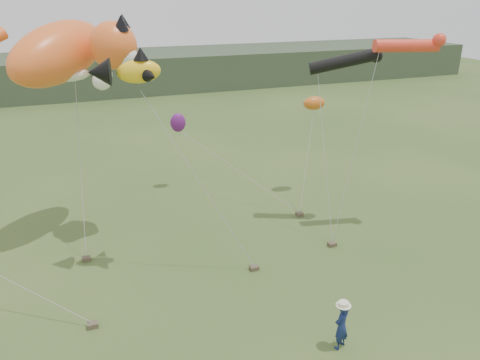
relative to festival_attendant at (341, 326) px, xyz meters
The scene contains 8 objects.
ground 1.93m from the festival_attendant, 112.18° to the left, with size 120.00×120.00×0.00m, color #385123.
headland 46.48m from the festival_attendant, 94.66° to the left, with size 90.00×13.00×4.00m.
festival_attendant is the anchor object (origin of this frame).
sandbag_anchors 6.61m from the festival_attendant, 105.85° to the left, with size 10.81×5.38×0.18m.
cat_kite 14.91m from the festival_attendant, 121.08° to the left, with size 6.89×5.62×3.40m.
fish_kite 11.32m from the festival_attendant, 124.90° to the left, with size 2.68×1.77×1.34m.
tube_kites 11.91m from the festival_attendant, 51.91° to the left, with size 5.18×3.11×1.87m.
misc_kites 13.82m from the festival_attendant, 80.22° to the left, with size 7.81×3.69×2.08m.
Camera 1 is at (-6.50, -11.57, 10.47)m, focal length 35.00 mm.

